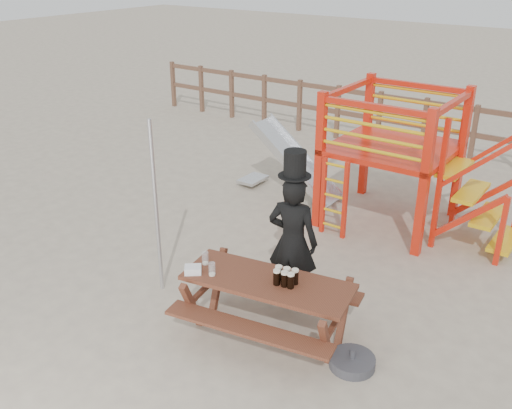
% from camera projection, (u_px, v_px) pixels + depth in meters
% --- Properties ---
extents(ground, '(60.00, 60.00, 0.00)m').
position_uv_depth(ground, '(240.00, 327.00, 6.49)').
color(ground, '#B6A88E').
rests_on(ground, ground).
extents(back_fence, '(15.09, 0.09, 1.20)m').
position_uv_depth(back_fence, '(449.00, 124.00, 11.40)').
color(back_fence, brown).
rests_on(back_fence, ground).
extents(playground_fort, '(4.71, 1.84, 2.10)m').
position_uv_depth(playground_fort, '(387.00, 155.00, 8.65)').
color(playground_fort, red).
rests_on(playground_fort, ground).
extents(picnic_table, '(2.02, 1.56, 0.71)m').
position_uv_depth(picnic_table, '(267.00, 301.00, 6.18)').
color(picnic_table, brown).
rests_on(picnic_table, ground).
extents(man_with_hat, '(0.67, 0.52, 1.94)m').
position_uv_depth(man_with_hat, '(293.00, 239.00, 6.60)').
color(man_with_hat, black).
rests_on(man_with_hat, ground).
extents(metal_pole, '(0.05, 0.05, 2.21)m').
position_uv_depth(metal_pole, '(156.00, 209.00, 6.79)').
color(metal_pole, '#B2B2B7').
rests_on(metal_pole, ground).
extents(parasol_base, '(0.48, 0.48, 0.20)m').
position_uv_depth(parasol_base, '(352.00, 362.00, 5.85)').
color(parasol_base, '#3A3A3F').
rests_on(parasol_base, ground).
extents(paper_bag, '(0.23, 0.22, 0.08)m').
position_uv_depth(paper_bag, '(193.00, 270.00, 6.20)').
color(paper_bag, white).
rests_on(paper_bag, picnic_table).
extents(stout_pints, '(0.26, 0.20, 0.17)m').
position_uv_depth(stout_pints, '(285.00, 277.00, 5.97)').
color(stout_pints, black).
rests_on(stout_pints, picnic_table).
extents(empty_glasses, '(0.29, 0.22, 0.15)m').
position_uv_depth(empty_glasses, '(209.00, 264.00, 6.25)').
color(empty_glasses, silver).
rests_on(empty_glasses, picnic_table).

